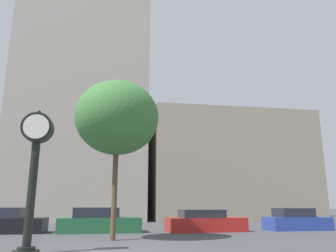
% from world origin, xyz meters
% --- Properties ---
extents(ground_plane, '(200.00, 200.00, 0.00)m').
position_xyz_m(ground_plane, '(0.00, 0.00, 0.00)').
color(ground_plane, '#424247').
extents(building_tall_tower, '(13.00, 12.00, 41.11)m').
position_xyz_m(building_tall_tower, '(-3.38, 24.00, 20.56)').
color(building_tall_tower, '#ADA393').
rests_on(building_tall_tower, ground_plane).
extents(building_storefront_row, '(16.86, 12.00, 11.02)m').
position_xyz_m(building_storefront_row, '(12.35, 24.00, 5.51)').
color(building_storefront_row, gray).
rests_on(building_storefront_row, ground_plane).
extents(street_clock, '(1.03, 0.82, 4.74)m').
position_xyz_m(street_clock, '(-2.57, 0.03, 2.97)').
color(street_clock, black).
rests_on(street_clock, ground_plane).
extents(car_black, '(4.50, 1.81, 1.36)m').
position_xyz_m(car_black, '(-5.86, 8.30, 0.57)').
color(car_black, black).
rests_on(car_black, ground_plane).
extents(car_green, '(4.57, 1.89, 1.36)m').
position_xyz_m(car_green, '(-0.61, 7.99, 0.57)').
color(car_green, '#236038').
rests_on(car_green, ground_plane).
extents(car_red, '(4.59, 2.10, 1.24)m').
position_xyz_m(car_red, '(5.44, 7.72, 0.53)').
color(car_red, red).
rests_on(car_red, ground_plane).
extents(car_blue, '(3.82, 1.86, 1.31)m').
position_xyz_m(car_blue, '(11.30, 7.86, 0.55)').
color(car_blue, '#28429E').
rests_on(car_blue, ground_plane).
extents(bare_tree, '(3.94, 3.94, 7.33)m').
position_xyz_m(bare_tree, '(0.15, 3.68, 5.54)').
color(bare_tree, brown).
rests_on(bare_tree, ground_plane).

